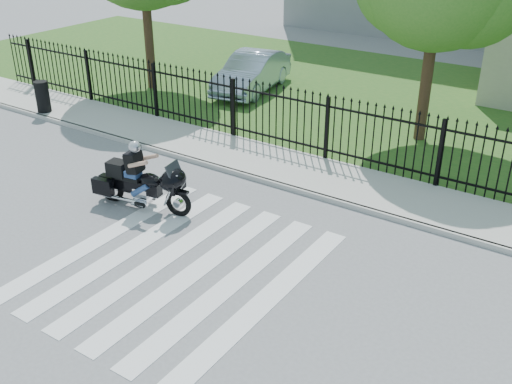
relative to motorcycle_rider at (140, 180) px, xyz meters
The scene contains 9 objects.
ground 2.75m from the motorcycle_rider, 31.32° to the right, with size 120.00×120.00×0.00m, color slate.
crosswalk 2.75m from the motorcycle_rider, 31.32° to the right, with size 5.00×5.50×0.01m, color silver, non-canonical shape.
sidewalk 4.32m from the motorcycle_rider, 57.78° to the left, with size 40.00×2.00×0.12m, color #ADAAA3.
curb 3.52m from the motorcycle_rider, 48.93° to the left, with size 40.00×0.12×0.12m, color #ADAAA3.
grass_strip 10.88m from the motorcycle_rider, 77.89° to the left, with size 40.00×12.00×0.02m, color #28581E.
iron_fence 5.15m from the motorcycle_rider, 63.73° to the left, with size 26.00×0.04×1.80m.
motorcycle_rider is the anchor object (origin of this frame).
parked_car 9.26m from the motorcycle_rider, 108.40° to the left, with size 1.44×4.13×1.36m, color #9EACC7.
litter_bin 7.61m from the motorcycle_rider, 157.48° to the left, with size 0.44×0.44×0.99m, color black.
Camera 1 is at (6.64, -7.23, 6.45)m, focal length 42.00 mm.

